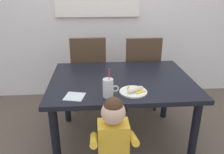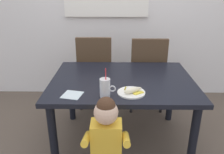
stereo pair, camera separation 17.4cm
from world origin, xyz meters
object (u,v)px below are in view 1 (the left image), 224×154
(dining_chair_left, at_px, (89,69))
(paper_napkin, at_px, (75,96))
(dining_chair_right, at_px, (141,69))
(dining_table, at_px, (121,87))
(toddler_standing, at_px, (113,137))
(peeled_banana, at_px, (135,89))
(milk_cup, at_px, (108,89))
(snack_plate, at_px, (133,92))

(dining_chair_left, bearing_deg, paper_napkin, 85.20)
(dining_chair_right, distance_m, paper_napkin, 1.29)
(dining_table, xyz_separation_m, dining_chair_right, (0.33, 0.69, -0.07))
(toddler_standing, bearing_deg, peeled_banana, 57.85)
(paper_napkin, bearing_deg, milk_cup, -3.76)
(milk_cup, bearing_deg, toddler_standing, -86.56)
(milk_cup, relative_size, snack_plate, 1.09)
(dining_table, relative_size, peeled_banana, 7.62)
(dining_chair_right, bearing_deg, toddler_standing, 71.00)
(dining_chair_left, height_order, snack_plate, dining_chair_left)
(dining_chair_right, xyz_separation_m, peeled_banana, (-0.25, -1.00, 0.19))
(snack_plate, bearing_deg, dining_chair_left, 110.28)
(dining_table, distance_m, snack_plate, 0.33)
(dining_chair_right, relative_size, milk_cup, 3.84)
(dining_table, height_order, snack_plate, snack_plate)
(dining_table, relative_size, snack_plate, 5.79)
(dining_table, height_order, peeled_banana, peeled_banana)
(milk_cup, relative_size, peeled_banana, 1.43)
(dining_table, distance_m, dining_chair_right, 0.77)
(peeled_banana, bearing_deg, dining_chair_right, 75.94)
(toddler_standing, distance_m, milk_cup, 0.38)
(dining_table, height_order, dining_chair_left, dining_chair_left)
(dining_table, bearing_deg, dining_chair_right, 64.39)
(dining_table, xyz_separation_m, snack_plate, (0.06, -0.30, 0.10))
(snack_plate, xyz_separation_m, peeled_banana, (0.01, -0.01, 0.03))
(dining_chair_left, height_order, toddler_standing, dining_chair_left)
(dining_table, bearing_deg, dining_chair_left, 113.44)
(milk_cup, distance_m, peeled_banana, 0.23)
(dining_chair_right, distance_m, milk_cup, 1.18)
(snack_plate, height_order, paper_napkin, snack_plate)
(snack_plate, bearing_deg, milk_cup, -164.34)
(toddler_standing, relative_size, peeled_banana, 4.79)
(dining_table, distance_m, milk_cup, 0.42)
(peeled_banana, bearing_deg, paper_napkin, -176.47)
(dining_chair_left, relative_size, peeled_banana, 5.49)
(peeled_banana, bearing_deg, snack_plate, 140.97)
(dining_chair_right, bearing_deg, milk_cup, 65.61)
(dining_chair_right, xyz_separation_m, paper_napkin, (-0.75, -1.03, 0.16))
(dining_chair_left, relative_size, toddler_standing, 1.15)
(milk_cup, xyz_separation_m, snack_plate, (0.21, 0.06, -0.06))
(dining_chair_right, bearing_deg, peeled_banana, 75.94)
(dining_chair_left, distance_m, snack_plate, 1.13)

